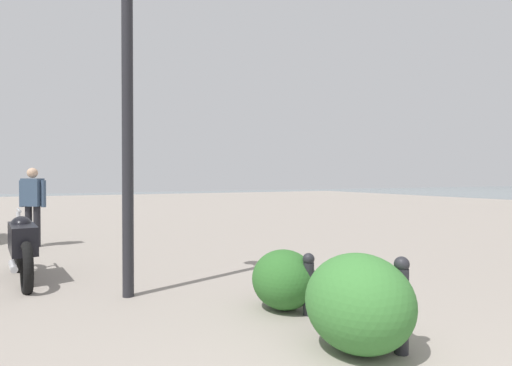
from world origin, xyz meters
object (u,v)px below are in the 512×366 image
at_px(lamppost, 127,69).
at_px(bollard_near, 402,303).
at_px(pedestrian, 33,201).
at_px(motorcycle, 22,246).
at_px(bollard_mid, 309,282).

distance_m(lamppost, bollard_near, 4.09).
distance_m(lamppost, pedestrian, 5.25).
height_order(motorcycle, bollard_near, motorcycle).
height_order(lamppost, bollard_near, lamppost).
xyz_separation_m(lamppost, pedestrian, (4.75, 1.22, -1.86)).
distance_m(pedestrian, bollard_mid, 6.99).
height_order(lamppost, pedestrian, lamppost).
bearing_deg(bollard_mid, pedestrian, 24.25).
relative_size(lamppost, bollard_near, 5.22).
bearing_deg(bollard_mid, motorcycle, 42.48).
bearing_deg(bollard_near, pedestrian, 21.85).
height_order(bollard_near, bollard_mid, bollard_near).
bearing_deg(bollard_near, bollard_mid, 7.57).
bearing_deg(motorcycle, bollard_near, -144.87).
relative_size(motorcycle, bollard_near, 2.61).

